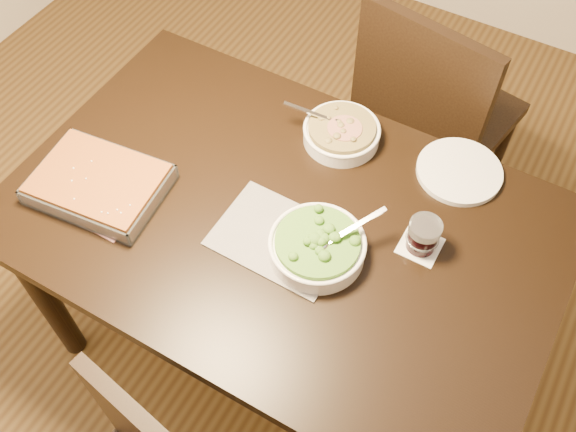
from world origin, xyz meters
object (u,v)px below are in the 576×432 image
at_px(stew_bowl, 342,132).
at_px(wine_tumbler, 423,235).
at_px(baking_dish, 99,184).
at_px(dinner_plate, 459,171).
at_px(chair_far, 429,113).
at_px(table, 282,238).
at_px(broccoli_bowl, 317,246).

relative_size(stew_bowl, wine_tumbler, 2.60).
xyz_separation_m(baking_dish, dinner_plate, (0.79, 0.52, -0.02)).
bearing_deg(chair_far, table, 89.85).
height_order(stew_bowl, baking_dish, stew_bowl).
bearing_deg(wine_tumbler, broccoli_bowl, -145.48).
bearing_deg(table, baking_dish, -160.47).
height_order(stew_bowl, broccoli_bowl, broccoli_bowl).
distance_m(table, chair_far, 0.76).
relative_size(table, broccoli_bowl, 5.65).
height_order(baking_dish, wine_tumbler, wine_tumbler).
height_order(stew_bowl, wine_tumbler, wine_tumbler).
bearing_deg(baking_dish, table, 13.31).
xyz_separation_m(table, dinner_plate, (0.34, 0.36, 0.10)).
bearing_deg(stew_bowl, chair_far, 73.56).
bearing_deg(table, dinner_plate, 46.76).
relative_size(wine_tumbler, chair_far, 0.09).
distance_m(wine_tumbler, chair_far, 0.73).
relative_size(stew_bowl, broccoli_bowl, 0.94).
height_order(table, baking_dish, baking_dish).
height_order(stew_bowl, chair_far, chair_far).
bearing_deg(dinner_plate, broccoli_bowl, -117.07).
relative_size(stew_bowl, baking_dish, 0.66).
height_order(dinner_plate, chair_far, chair_far).
bearing_deg(table, broccoli_bowl, -21.31).
bearing_deg(dinner_plate, table, -133.24).
xyz_separation_m(broccoli_bowl, dinner_plate, (0.21, 0.41, -0.02)).
height_order(wine_tumbler, chair_far, chair_far).
bearing_deg(broccoli_bowl, chair_far, 89.33).
distance_m(baking_dish, wine_tumbler, 0.83).
height_order(table, chair_far, chair_far).
height_order(broccoli_bowl, wine_tumbler, same).
bearing_deg(wine_tumbler, dinner_plate, 90.20).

